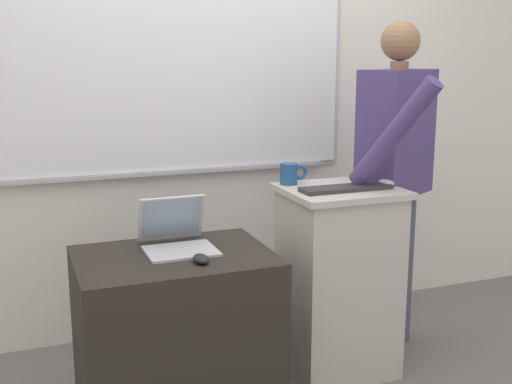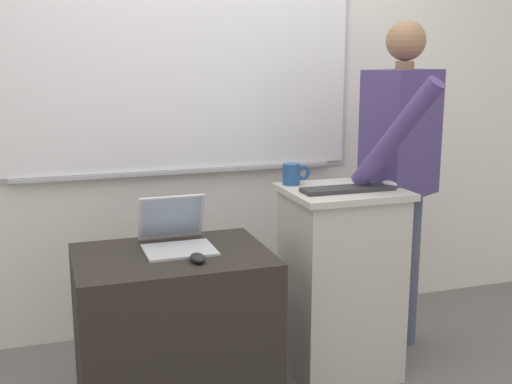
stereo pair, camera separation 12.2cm
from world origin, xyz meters
name	(u,v)px [view 1 (the left image)]	position (x,y,z in m)	size (l,w,h in m)	color
back_wall	(207,73)	(-0.01, 1.27, 1.44)	(6.40, 0.17, 2.89)	silver
lectern_podium	(338,280)	(0.39, 0.44, 0.46)	(0.54, 0.48, 0.92)	#BCB7AD
side_desk	(176,336)	(-0.45, 0.31, 0.36)	(0.81, 0.59, 0.73)	#28231E
person_presenter	(396,166)	(0.77, 0.55, 0.99)	(0.61, 0.72, 1.70)	#474C60
laptop	(176,233)	(-0.42, 0.42, 0.79)	(0.29, 0.32, 0.21)	#B7BABF
wireless_keyboard	(346,188)	(0.38, 0.38, 0.93)	(0.44, 0.12, 0.02)	#2D2D30
computer_mouse_by_laptop	(201,259)	(-0.38, 0.17, 0.74)	(0.06, 0.10, 0.03)	black
computer_mouse_by_keyboard	(386,183)	(0.61, 0.39, 0.94)	(0.06, 0.10, 0.03)	#BCBCC1
coffee_mug	(290,174)	(0.20, 0.60, 0.98)	(0.14, 0.08, 0.10)	#234C84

